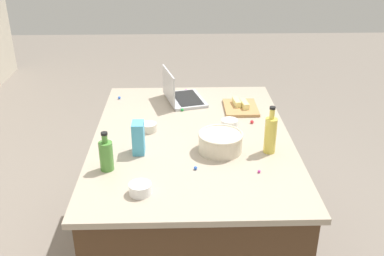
{
  "coord_description": "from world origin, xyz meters",
  "views": [
    {
      "loc": [
        -2.24,
        0.07,
        2.03
      ],
      "look_at": [
        0.0,
        0.0,
        0.95
      ],
      "focal_mm": 41.99,
      "sensor_mm": 36.0,
      "label": 1
    }
  ],
  "objects_px": {
    "bottle_oil": "(270,134)",
    "butter_stick_right": "(237,102)",
    "ramekin_small": "(149,127)",
    "ramekin_medium": "(230,124)",
    "butter_stick_left": "(244,104)",
    "ramekin_wide": "(140,189)",
    "candy_bag": "(138,138)",
    "laptop": "(180,95)",
    "mixing_bowl_large": "(220,142)",
    "cutting_board": "(241,108)",
    "bottle_olive": "(106,155)"
  },
  "relations": [
    {
      "from": "bottle_oil",
      "to": "butter_stick_right",
      "type": "bearing_deg",
      "value": 9.4
    },
    {
      "from": "ramekin_small",
      "to": "ramekin_medium",
      "type": "relative_size",
      "value": 0.97
    },
    {
      "from": "butter_stick_left",
      "to": "ramekin_medium",
      "type": "distance_m",
      "value": 0.29
    },
    {
      "from": "ramekin_wide",
      "to": "candy_bag",
      "type": "relative_size",
      "value": 0.59
    },
    {
      "from": "laptop",
      "to": "butter_stick_left",
      "type": "xyz_separation_m",
      "value": [
        -0.14,
        -0.41,
        -0.01
      ]
    },
    {
      "from": "mixing_bowl_large",
      "to": "butter_stick_right",
      "type": "height_order",
      "value": "mixing_bowl_large"
    },
    {
      "from": "cutting_board",
      "to": "ramekin_medium",
      "type": "relative_size",
      "value": 2.79
    },
    {
      "from": "cutting_board",
      "to": "bottle_olive",
      "type": "bearing_deg",
      "value": 134.22
    },
    {
      "from": "bottle_oil",
      "to": "ramekin_medium",
      "type": "distance_m",
      "value": 0.36
    },
    {
      "from": "laptop",
      "to": "bottle_oil",
      "type": "height_order",
      "value": "bottle_oil"
    },
    {
      "from": "bottle_oil",
      "to": "mixing_bowl_large",
      "type": "bearing_deg",
      "value": 86.03
    },
    {
      "from": "bottle_olive",
      "to": "ramekin_wide",
      "type": "height_order",
      "value": "bottle_olive"
    },
    {
      "from": "laptop",
      "to": "ramekin_wide",
      "type": "relative_size",
      "value": 3.52
    },
    {
      "from": "laptop",
      "to": "cutting_board",
      "type": "bearing_deg",
      "value": -109.59
    },
    {
      "from": "butter_stick_right",
      "to": "mixing_bowl_large",
      "type": "bearing_deg",
      "value": 165.07
    },
    {
      "from": "bottle_oil",
      "to": "candy_bag",
      "type": "distance_m",
      "value": 0.68
    },
    {
      "from": "laptop",
      "to": "butter_stick_right",
      "type": "xyz_separation_m",
      "value": [
        -0.11,
        -0.36,
        -0.01
      ]
    },
    {
      "from": "laptop",
      "to": "butter_stick_right",
      "type": "bearing_deg",
      "value": -106.49
    },
    {
      "from": "mixing_bowl_large",
      "to": "ramekin_medium",
      "type": "bearing_deg",
      "value": -15.43
    },
    {
      "from": "laptop",
      "to": "cutting_board",
      "type": "distance_m",
      "value": 0.41
    },
    {
      "from": "bottle_olive",
      "to": "butter_stick_right",
      "type": "relative_size",
      "value": 1.82
    },
    {
      "from": "ramekin_medium",
      "to": "bottle_olive",
      "type": "bearing_deg",
      "value": 125.28
    },
    {
      "from": "bottle_olive",
      "to": "laptop",
      "type": "bearing_deg",
      "value": -22.69
    },
    {
      "from": "mixing_bowl_large",
      "to": "ramekin_medium",
      "type": "relative_size",
      "value": 2.46
    },
    {
      "from": "ramekin_wide",
      "to": "bottle_oil",
      "type": "bearing_deg",
      "value": -60.18
    },
    {
      "from": "bottle_olive",
      "to": "butter_stick_left",
      "type": "height_order",
      "value": "bottle_olive"
    },
    {
      "from": "bottle_olive",
      "to": "candy_bag",
      "type": "distance_m",
      "value": 0.22
    },
    {
      "from": "laptop",
      "to": "bottle_oil",
      "type": "bearing_deg",
      "value": -146.9
    },
    {
      "from": "laptop",
      "to": "ramekin_medium",
      "type": "distance_m",
      "value": 0.49
    },
    {
      "from": "laptop",
      "to": "cutting_board",
      "type": "xyz_separation_m",
      "value": [
        -0.14,
        -0.38,
        -0.04
      ]
    },
    {
      "from": "ramekin_wide",
      "to": "candy_bag",
      "type": "bearing_deg",
      "value": 5.27
    },
    {
      "from": "butter_stick_left",
      "to": "ramekin_wide",
      "type": "xyz_separation_m",
      "value": [
        -0.93,
        0.59,
        -0.01
      ]
    },
    {
      "from": "cutting_board",
      "to": "ramekin_wide",
      "type": "xyz_separation_m",
      "value": [
        -0.94,
        0.57,
        0.02
      ]
    },
    {
      "from": "butter_stick_right",
      "to": "ramekin_small",
      "type": "height_order",
      "value": "butter_stick_right"
    },
    {
      "from": "mixing_bowl_large",
      "to": "cutting_board",
      "type": "xyz_separation_m",
      "value": [
        0.55,
        -0.18,
        -0.05
      ]
    },
    {
      "from": "butter_stick_right",
      "to": "ramekin_small",
      "type": "relative_size",
      "value": 1.18
    },
    {
      "from": "mixing_bowl_large",
      "to": "ramekin_medium",
      "type": "height_order",
      "value": "mixing_bowl_large"
    },
    {
      "from": "cutting_board",
      "to": "candy_bag",
      "type": "distance_m",
      "value": 0.82
    },
    {
      "from": "mixing_bowl_large",
      "to": "ramekin_small",
      "type": "bearing_deg",
      "value": 57.24
    },
    {
      "from": "cutting_board",
      "to": "bottle_oil",
      "type": "bearing_deg",
      "value": -172.33
    },
    {
      "from": "laptop",
      "to": "butter_stick_right",
      "type": "distance_m",
      "value": 0.38
    },
    {
      "from": "laptop",
      "to": "mixing_bowl_large",
      "type": "height_order",
      "value": "laptop"
    },
    {
      "from": "butter_stick_left",
      "to": "ramekin_medium",
      "type": "height_order",
      "value": "butter_stick_left"
    },
    {
      "from": "mixing_bowl_large",
      "to": "ramekin_wide",
      "type": "relative_size",
      "value": 2.34
    },
    {
      "from": "mixing_bowl_large",
      "to": "ramekin_small",
      "type": "height_order",
      "value": "mixing_bowl_large"
    },
    {
      "from": "bottle_olive",
      "to": "butter_stick_left",
      "type": "relative_size",
      "value": 1.82
    },
    {
      "from": "bottle_olive",
      "to": "ramekin_small",
      "type": "distance_m",
      "value": 0.46
    },
    {
      "from": "ramekin_medium",
      "to": "candy_bag",
      "type": "distance_m",
      "value": 0.58
    },
    {
      "from": "ramekin_wide",
      "to": "candy_bag",
      "type": "height_order",
      "value": "candy_bag"
    },
    {
      "from": "bottle_oil",
      "to": "butter_stick_left",
      "type": "xyz_separation_m",
      "value": [
        0.56,
        0.05,
        -0.07
      ]
    }
  ]
}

